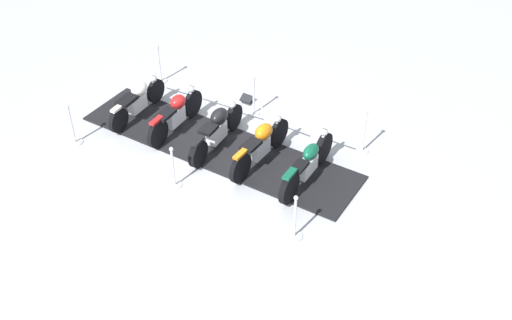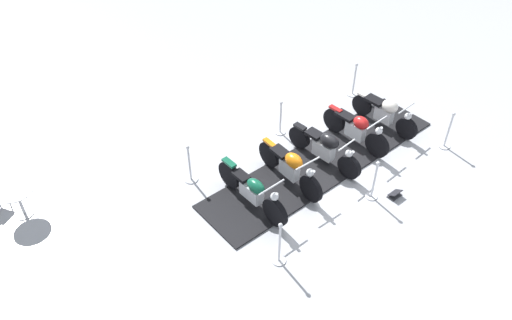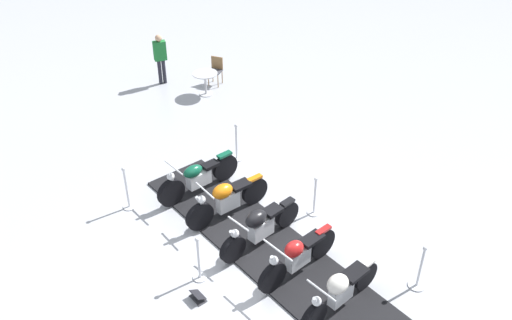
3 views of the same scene
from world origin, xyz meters
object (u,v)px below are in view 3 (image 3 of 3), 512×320
Objects in this scene: motorcycle_black at (260,226)px; motorcycle_cream at (340,290)px; stanchion_left_rear at (419,274)px; motorcycle_forest at (198,177)px; bystander_person at (160,55)px; stanchion_right_mid at (199,264)px; motorcycle_maroon at (297,256)px; cafe_chair_near_table at (216,69)px; stanchion_right_front at (127,194)px; stanchion_left_front at (237,148)px; info_placard at (198,297)px; stanchion_left_mid at (314,201)px; cafe_table at (205,78)px; motorcycle_copper at (227,199)px.

motorcycle_black reaches higher than motorcycle_cream.
motorcycle_forest is at bearing -126.60° from stanchion_left_rear.
bystander_person reaches higher than motorcycle_black.
stanchion_left_rear is 0.97× the size of stanchion_right_mid.
motorcycle_maroon is at bearing 86.20° from motorcycle_black.
bystander_person is at bearing -170.75° from stanchion_right_mid.
stanchion_right_front is at bearing 6.26° from cafe_chair_near_table.
info_placard is (4.78, -0.89, -0.28)m from stanchion_left_front.
motorcycle_forest is 1.74× the size of stanchion_right_mid.
motorcycle_maroon is 1.01× the size of motorcycle_cream.
stanchion_right_mid reaches higher than stanchion_left_mid.
bystander_person is at bearing -121.52° from cafe_table.
stanchion_left_rear is 9.46m from cafe_table.
stanchion_right_mid is 2.90m from stanchion_right_front.
cafe_chair_near_table is (-9.26, 0.36, 0.47)m from info_placard.
motorcycle_cream is 2.12× the size of cafe_table.
motorcycle_forest reaches higher than motorcycle_maroon.
motorcycle_black is at bearing -92.86° from motorcycle_cream.
motorcycle_copper is 3.48m from motorcycle_cream.
motorcycle_black is 3.34m from stanchion_left_rear.
stanchion_left_rear is 5.81m from stanchion_left_front.
motorcycle_forest is 1.12× the size of motorcycle_cream.
motorcycle_black is at bearing -114.53° from stanchion_left_rear.
stanchion_right_mid is at bearing 36.08° from stanchion_right_front.
stanchion_left_mid is at bearing -83.08° from info_placard.
motorcycle_black is 8.39m from bystander_person.
stanchion_right_front is 1.44× the size of cafe_table.
info_placard is at bearing -47.71° from motorcycle_cream.
bystander_person is (-0.88, -1.44, 0.45)m from cafe_table.
bystander_person reaches higher than stanchion_left_rear.
stanchion_left_front is 2.90m from stanchion_left_mid.
motorcycle_forest is 1.11× the size of motorcycle_maroon.
motorcycle_forest is 1.74m from stanchion_left_front.
cafe_table is at bearing 42.18° from bystander_person.
motorcycle_black is 3.34m from stanchion_left_front.
cafe_chair_near_table is 1.84m from bystander_person.
motorcycle_maroon is 1.49× the size of stanchion_right_front.
motorcycle_maroon is at bearing 14.29° from stanchion_left_front.
stanchion_left_front is at bearing 10.30° from bystander_person.
cafe_chair_near_table is at bearing 177.80° from stanchion_right_mid.
motorcycle_forest reaches higher than motorcycle_copper.
stanchion_left_front is (-2.37, 0.29, -0.20)m from motorcycle_copper.
cafe_table is (-7.96, -0.00, 0.16)m from stanchion_right_mid.
stanchion_right_front is at bearing -21.47° from motorcycle_forest.
stanchion_right_front is 2.89× the size of info_placard.
stanchion_right_front is 5.87m from cafe_table.
motorcycle_forest is 4.64m from motorcycle_cream.
motorcycle_copper is at bearing -92.94° from motorcycle_cream.
motorcycle_cream is at bearing 87.21° from motorcycle_maroon.
motorcycle_black is 1.70× the size of stanchion_left_rear.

